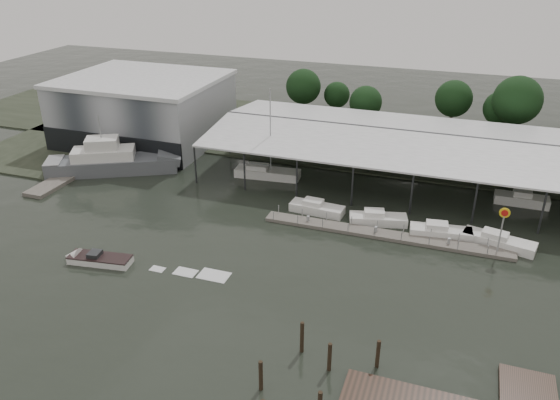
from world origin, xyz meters
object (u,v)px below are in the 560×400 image
(grey_trawler, at_px, (114,161))
(white_sailboat, at_px, (266,173))
(shell_fuel_sign, at_px, (503,222))
(speedboat_underway, at_px, (95,259))

(grey_trawler, bearing_deg, white_sailboat, -13.56)
(white_sailboat, bearing_deg, shell_fuel_sign, -26.21)
(shell_fuel_sign, bearing_deg, grey_trawler, 173.26)
(shell_fuel_sign, xyz_separation_m, grey_trawler, (-51.97, 6.14, -2.35))
(grey_trawler, height_order, speedboat_underway, grey_trawler)
(shell_fuel_sign, relative_size, grey_trawler, 0.30)
(shell_fuel_sign, height_order, white_sailboat, white_sailboat)
(white_sailboat, xyz_separation_m, speedboat_underway, (-9.00, -26.92, -0.26))
(grey_trawler, relative_size, speedboat_underway, 1.03)
(grey_trawler, xyz_separation_m, white_sailboat, (21.44, 5.35, -0.93))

